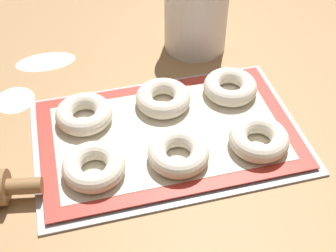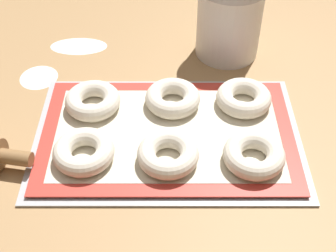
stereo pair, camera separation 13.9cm
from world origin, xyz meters
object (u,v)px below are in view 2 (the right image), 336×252
bagel_back_center (173,98)px  baking_tray (168,135)px  bagel_front_right (254,155)px  bagel_back_right (244,98)px  bagel_front_left (84,152)px  bagel_back_left (93,101)px  bagel_front_center (168,154)px  flour_canister (230,18)px

bagel_back_center → baking_tray: bearing=-97.3°
bagel_front_right → bagel_back_center: (-0.13, 0.14, 0.00)m
baking_tray → bagel_back_right: bearing=27.9°
bagel_front_left → bagel_back_left: 0.12m
bagel_back_center → bagel_back_right: bearing=0.2°
bagel_front_left → bagel_front_right: size_ratio=1.00×
bagel_front_right → bagel_back_center: size_ratio=1.00×
bagel_front_left → bagel_back_left: bearing=90.0°
baking_tray → bagel_back_center: 0.07m
bagel_front_center → flour_canister: flour_canister is taller
bagel_front_right → flour_canister: (-0.01, 0.31, 0.05)m
bagel_front_right → flour_canister: size_ratio=0.61×
bagel_front_left → bagel_back_left: same height
bagel_front_left → bagel_back_right: 0.30m
bagel_front_center → bagel_back_left: bearing=136.1°
bagel_back_left → bagel_back_right: bearing=1.6°
bagel_back_center → flour_canister: (0.11, 0.18, 0.05)m
baking_tray → bagel_front_left: (-0.13, -0.06, 0.02)m
bagel_back_center → flour_canister: 0.22m
bagel_front_left → bagel_front_center: bearing=-2.2°
bagel_front_right → bagel_back_right: size_ratio=1.00×
bagel_front_center → bagel_back_left: (-0.13, 0.13, 0.00)m
bagel_back_left → flour_canister: (0.25, 0.18, 0.05)m
bagel_front_right → flour_canister: flour_canister is taller
bagel_back_left → bagel_front_center: bearing=-43.9°
bagel_front_right → bagel_front_center: bearing=179.1°
bagel_back_left → bagel_front_left: bearing=-90.0°
baking_tray → bagel_front_right: 0.15m
bagel_front_center → flour_canister: 0.34m
bagel_back_right → flour_canister: 0.19m
bagel_front_left → flour_canister: bearing=50.6°
flour_canister → bagel_back_center: bearing=-122.2°
baking_tray → bagel_front_center: (0.00, -0.06, 0.02)m
baking_tray → bagel_front_right: size_ratio=4.59×
bagel_back_center → bagel_back_right: (0.13, 0.00, 0.00)m
bagel_front_center → bagel_back_left: 0.18m
bagel_front_left → bagel_back_left: size_ratio=1.00×
bagel_front_center → bagel_front_right: (0.13, -0.00, 0.00)m
bagel_front_right → bagel_back_right: same height
bagel_front_center → bagel_front_right: 0.13m
baking_tray → bagel_back_left: bagel_back_left is taller
baking_tray → flour_canister: (0.12, 0.25, 0.08)m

